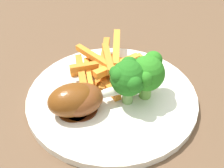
% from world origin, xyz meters
% --- Properties ---
extents(dinner_plate, '(0.27, 0.27, 0.01)m').
position_xyz_m(dinner_plate, '(0.05, -0.02, 0.76)').
color(dinner_plate, white).
rests_on(dinner_plate, dining_table).
extents(broccoli_floret_front, '(0.07, 0.05, 0.07)m').
position_xyz_m(broccoli_floret_front, '(0.05, -0.07, 0.81)').
color(broccoli_floret_front, '#75B04B').
rests_on(broccoli_floret_front, dinner_plate).
extents(broccoli_floret_middle, '(0.06, 0.05, 0.07)m').
position_xyz_m(broccoli_floret_middle, '(0.04, -0.04, 0.81)').
color(broccoli_floret_middle, '#79A959').
rests_on(broccoli_floret_middle, dinner_plate).
extents(carrot_fries_pile, '(0.16, 0.12, 0.04)m').
position_xyz_m(carrot_fries_pile, '(0.10, -0.00, 0.79)').
color(carrot_fries_pile, orange).
rests_on(carrot_fries_pile, dinner_plate).
extents(chicken_drumstick_near, '(0.09, 0.12, 0.04)m').
position_xyz_m(chicken_drumstick_near, '(0.01, 0.02, 0.79)').
color(chicken_drumstick_near, '#51230F').
rests_on(chicken_drumstick_near, dinner_plate).
extents(chicken_drumstick_far, '(0.08, 0.13, 0.05)m').
position_xyz_m(chicken_drumstick_far, '(0.01, 0.03, 0.79)').
color(chicken_drumstick_far, '#4B210A').
rests_on(chicken_drumstick_far, dinner_plate).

